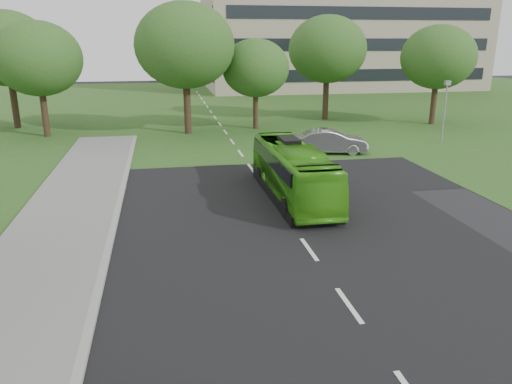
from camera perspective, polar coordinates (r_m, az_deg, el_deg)
ground at (r=16.45m, az=8.08°, el=-9.31°), size 160.00×160.00×0.00m
street_surfaces at (r=37.64m, az=-3.48°, el=6.00°), size 120.00×120.00×0.15m
office_building at (r=80.65m, az=9.52°, el=20.63°), size 40.10×20.10×25.00m
tree_park_a at (r=41.57m, az=-23.65°, el=13.77°), size 6.47×6.47×8.60m
tree_park_b at (r=39.96m, az=-8.13°, el=16.23°), size 7.65×7.65×10.03m
tree_park_c at (r=41.93m, az=-0.05°, el=13.97°), size 5.51×5.51×7.32m
tree_park_d at (r=47.37m, az=8.19°, el=15.83°), size 7.08×7.08×9.36m
tree_park_e at (r=46.85m, az=20.11°, el=14.26°), size 6.34×6.34×8.45m
tree_park_f at (r=46.91m, az=-26.60°, el=14.45°), size 7.16×7.16×9.55m
bus at (r=23.67m, az=4.26°, el=2.37°), size 2.21×9.10×2.53m
sedan at (r=33.36m, az=8.50°, el=5.73°), size 5.02×2.56×1.58m
camera_pole at (r=38.14m, az=20.82°, el=9.43°), size 0.47×0.44×4.47m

